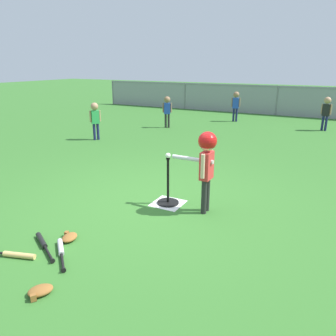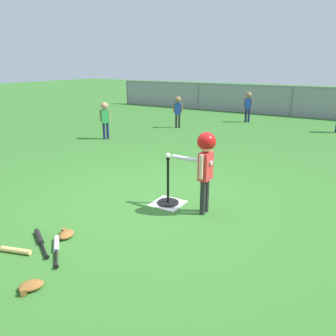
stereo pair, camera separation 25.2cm
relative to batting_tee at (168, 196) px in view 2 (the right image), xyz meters
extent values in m
plane|color=#336B28|center=(-0.22, -0.08, -0.11)|extent=(60.00, 60.00, 0.00)
cube|color=white|center=(0.00, 0.00, -0.11)|extent=(0.44, 0.44, 0.01)
cylinder|color=black|center=(0.00, 0.00, -0.10)|extent=(0.32, 0.32, 0.03)
cylinder|color=black|center=(0.00, 0.00, 0.25)|extent=(0.04, 0.04, 0.67)
cylinder|color=black|center=(0.00, 0.00, 0.58)|extent=(0.06, 0.06, 0.02)
sphere|color=white|center=(0.00, 0.00, 0.62)|extent=(0.07, 0.07, 0.07)
cylinder|color=#262626|center=(0.59, -0.06, 0.13)|extent=(0.08, 0.08, 0.49)
cylinder|color=#262626|center=(0.59, 0.05, 0.13)|extent=(0.08, 0.08, 0.49)
cube|color=red|center=(0.59, -0.01, 0.56)|extent=(0.13, 0.22, 0.38)
cylinder|color=beige|center=(0.59, -0.14, 0.59)|extent=(0.05, 0.05, 0.32)
cylinder|color=beige|center=(0.59, 0.13, 0.59)|extent=(0.05, 0.05, 0.32)
sphere|color=beige|center=(0.59, -0.01, 0.87)|extent=(0.22, 0.22, 0.22)
sphere|color=red|center=(0.59, -0.01, 0.90)|extent=(0.25, 0.25, 0.25)
cylinder|color=silver|center=(0.38, -0.01, 0.62)|extent=(0.60, 0.07, 0.06)
cylinder|color=#262626|center=(-2.76, 5.27, 0.11)|extent=(0.07, 0.07, 0.44)
cylinder|color=#262626|center=(-2.84, 5.22, 0.11)|extent=(0.07, 0.07, 0.44)
cube|color=#2347B7|center=(-2.80, 5.25, 0.50)|extent=(0.23, 0.20, 0.34)
cylinder|color=#8C6647|center=(-2.69, 5.30, 0.52)|extent=(0.05, 0.05, 0.29)
cylinder|color=#8C6647|center=(-2.91, 5.19, 0.52)|extent=(0.05, 0.05, 0.29)
sphere|color=#8C6647|center=(-2.80, 5.25, 0.78)|extent=(0.20, 0.20, 0.20)
cylinder|color=#191E4C|center=(-1.17, 7.41, 0.12)|extent=(0.07, 0.07, 0.46)
cylinder|color=#191E4C|center=(-1.28, 7.39, 0.12)|extent=(0.07, 0.07, 0.46)
cube|color=#2347B7|center=(-1.22, 7.40, 0.53)|extent=(0.22, 0.16, 0.36)
cylinder|color=#8C6647|center=(-1.10, 7.42, 0.56)|extent=(0.05, 0.05, 0.31)
cylinder|color=#8C6647|center=(-1.35, 7.38, 0.56)|extent=(0.05, 0.05, 0.31)
sphere|color=#8C6647|center=(-1.22, 7.40, 0.82)|extent=(0.21, 0.21, 0.21)
cylinder|color=#191E4C|center=(-3.64, 2.85, 0.11)|extent=(0.07, 0.07, 0.44)
cylinder|color=#191E4C|center=(-3.70, 2.77, 0.11)|extent=(0.07, 0.07, 0.44)
cube|color=green|center=(-3.67, 2.81, 0.50)|extent=(0.21, 0.23, 0.34)
cylinder|color=tan|center=(-3.60, 2.91, 0.53)|extent=(0.05, 0.05, 0.30)
cylinder|color=tan|center=(-3.75, 2.72, 0.53)|extent=(0.05, 0.05, 0.30)
sphere|color=tan|center=(-3.67, 2.81, 0.78)|extent=(0.20, 0.20, 0.20)
cylinder|color=silver|center=(-0.47, -1.67, -0.08)|extent=(0.27, 0.24, 0.06)
cylinder|color=black|center=(-0.24, -1.87, -0.08)|extent=(0.24, 0.22, 0.03)
cylinder|color=black|center=(-0.13, -1.97, -0.08)|extent=(0.04, 0.05, 0.05)
cylinder|color=#DBB266|center=(-0.74, -1.99, -0.08)|extent=(0.36, 0.17, 0.06)
cylinder|color=black|center=(-0.77, -1.66, -0.08)|extent=(0.31, 0.21, 0.06)
cylinder|color=black|center=(-0.49, -1.82, -0.08)|extent=(0.30, 0.18, 0.03)
cylinder|color=black|center=(-0.35, -1.90, -0.08)|extent=(0.04, 0.05, 0.05)
ellipsoid|color=brown|center=(-0.09, -2.29, -0.08)|extent=(0.26, 0.27, 0.07)
cube|color=brown|center=(-0.07, -2.38, -0.08)|extent=(0.06, 0.06, 0.06)
ellipsoid|color=brown|center=(-0.53, -1.47, -0.08)|extent=(0.22, 0.26, 0.07)
cube|color=brown|center=(-0.62, -1.42, -0.08)|extent=(0.05, 0.06, 0.06)
cylinder|color=slate|center=(-8.22, 9.61, 0.46)|extent=(0.06, 0.06, 1.15)
cylinder|color=slate|center=(-4.22, 9.61, 0.46)|extent=(0.06, 0.06, 1.15)
cylinder|color=slate|center=(-0.22, 9.61, 0.46)|extent=(0.06, 0.06, 1.15)
cube|color=gray|center=(-0.22, 9.61, 0.98)|extent=(16.00, 0.03, 0.03)
cube|color=gray|center=(-0.22, 9.61, 0.46)|extent=(16.00, 0.01, 1.15)
camera|label=1|loc=(2.07, -3.91, 1.86)|focal=34.85mm
camera|label=2|loc=(2.29, -3.79, 1.86)|focal=34.85mm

